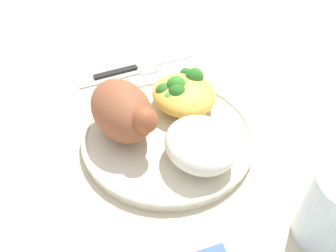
% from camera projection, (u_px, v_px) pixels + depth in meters
% --- Properties ---
extents(ground_plane, '(2.00, 2.00, 0.00)m').
position_uv_depth(ground_plane, '(168.00, 139.00, 0.48)').
color(ground_plane, beige).
extents(plate, '(0.25, 0.25, 0.02)m').
position_uv_depth(plate, '(168.00, 135.00, 0.48)').
color(plate, beige).
rests_on(plate, ground_plane).
extents(roasted_chicken, '(0.12, 0.08, 0.07)m').
position_uv_depth(roasted_chicken, '(123.00, 111.00, 0.45)').
color(roasted_chicken, brown).
rests_on(roasted_chicken, plate).
extents(rice_pile, '(0.10, 0.09, 0.05)m').
position_uv_depth(rice_pile, '(201.00, 144.00, 0.42)').
color(rice_pile, white).
rests_on(rice_pile, plate).
extents(mac_cheese_with_broccoli, '(0.10, 0.09, 0.05)m').
position_uv_depth(mac_cheese_with_broccoli, '(183.00, 93.00, 0.50)').
color(mac_cheese_with_broccoli, '#ECBC47').
rests_on(mac_cheese_with_broccoli, plate).
extents(fork, '(0.03, 0.14, 0.01)m').
position_uv_depth(fork, '(124.00, 75.00, 0.59)').
color(fork, silver).
rests_on(fork, ground_plane).
extents(knife, '(0.03, 0.19, 0.01)m').
position_uv_depth(knife, '(137.00, 66.00, 0.61)').
color(knife, black).
rests_on(knife, ground_plane).
extents(water_glass, '(0.07, 0.07, 0.09)m').
position_uv_depth(water_glass, '(336.00, 211.00, 0.34)').
color(water_glass, silver).
rests_on(water_glass, ground_plane).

